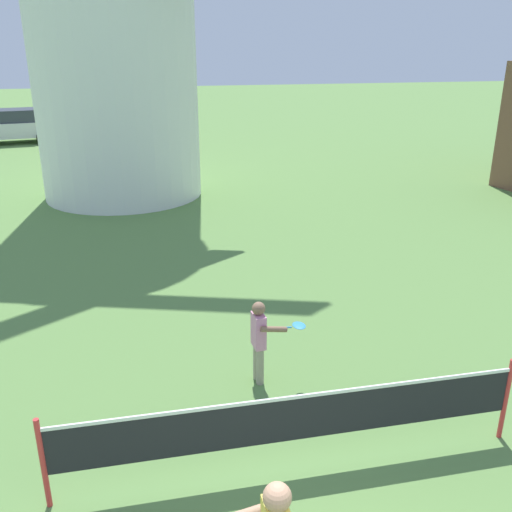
{
  "coord_description": "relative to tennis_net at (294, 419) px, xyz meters",
  "views": [
    {
      "loc": [
        -1.04,
        -2.62,
        4.63
      ],
      "look_at": [
        0.47,
        4.42,
        1.88
      ],
      "focal_mm": 39.84,
      "sensor_mm": 36.0,
      "label": 1
    }
  ],
  "objects": [
    {
      "name": "parked_car_silver",
      "position": [
        -7.08,
        24.03,
        0.12
      ],
      "size": [
        4.02,
        2.31,
        1.56
      ],
      "color": "silver",
      "rests_on": "ground_plane"
    },
    {
      "name": "parked_car_red",
      "position": [
        -2.57,
        23.77,
        0.12
      ],
      "size": [
        4.08,
        2.09,
        1.56
      ],
      "color": "red",
      "rests_on": "ground_plane"
    },
    {
      "name": "tennis_net",
      "position": [
        0.0,
        0.0,
        0.0
      ],
      "size": [
        5.4,
        0.06,
        1.1
      ],
      "color": "red",
      "rests_on": "ground_plane"
    },
    {
      "name": "player_far",
      "position": [
        0.03,
        1.84,
        0.03
      ],
      "size": [
        0.75,
        0.46,
        1.26
      ],
      "color": "#9E937F",
      "rests_on": "ground_plane"
    }
  ]
}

